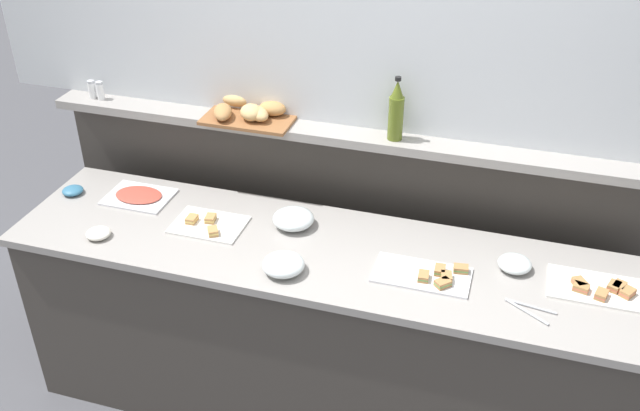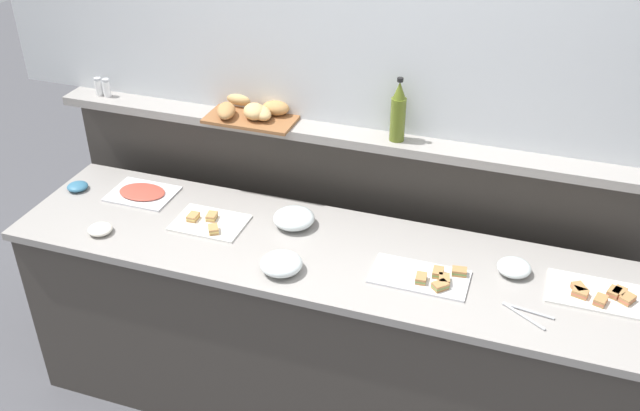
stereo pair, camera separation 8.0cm
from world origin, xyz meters
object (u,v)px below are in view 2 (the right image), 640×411
object	(u,v)px
glass_bowl_large	(294,219)
sandwich_platter_side	(209,222)
sandwich_platter_front	(597,294)
cold_cuts_platter	(142,193)
glass_bowl_small	(514,268)
condiment_bowl_cream	(78,186)
pepper_shaker	(107,88)
condiment_bowl_teal	(100,229)
salt_shaker	(99,87)
sandwich_platter_rear	(426,277)
bread_basket	(251,110)
glass_bowl_medium	(281,264)
olive_oil_bottle	(398,113)
serving_tongs	(525,313)

from	to	relation	value
glass_bowl_large	sandwich_platter_side	bearing A→B (deg)	-162.31
sandwich_platter_front	cold_cuts_platter	xyz separation A→B (m)	(-1.97, 0.10, -0.00)
sandwich_platter_front	glass_bowl_small	world-z (taller)	glass_bowl_small
condiment_bowl_cream	glass_bowl_large	bearing A→B (deg)	2.37
sandwich_platter_side	pepper_shaker	bearing A→B (deg)	150.20
condiment_bowl_teal	salt_shaker	distance (m)	0.79
glass_bowl_small	pepper_shaker	size ratio (longest dim) A/B	1.50
sandwich_platter_side	sandwich_platter_rear	size ratio (longest dim) A/B	0.82
glass_bowl_small	bread_basket	world-z (taller)	bread_basket
condiment_bowl_teal	condiment_bowl_cream	world-z (taller)	condiment_bowl_teal
sandwich_platter_rear	condiment_bowl_cream	world-z (taller)	sandwich_platter_rear
sandwich_platter_front	pepper_shaker	distance (m)	2.33
cold_cuts_platter	bread_basket	xyz separation A→B (m)	(0.43, 0.29, 0.35)
sandwich_platter_side	condiment_bowl_cream	size ratio (longest dim) A/B	3.20
condiment_bowl_teal	pepper_shaker	bearing A→B (deg)	116.44
pepper_shaker	bread_basket	distance (m)	0.74
glass_bowl_small	salt_shaker	bearing A→B (deg)	170.59
pepper_shaker	sandwich_platter_side	bearing A→B (deg)	-29.80
sandwich_platter_rear	salt_shaker	world-z (taller)	salt_shaker
pepper_shaker	bread_basket	xyz separation A→B (m)	(0.74, 0.01, -0.01)
sandwich_platter_front	glass_bowl_large	xyz separation A→B (m)	(-1.22, 0.09, 0.02)
sandwich_platter_front	cold_cuts_platter	size ratio (longest dim) A/B	1.15
sandwich_platter_front	glass_bowl_medium	distance (m)	1.18
glass_bowl_large	salt_shaker	size ratio (longest dim) A/B	2.04
olive_oil_bottle	pepper_shaker	distance (m)	1.41
sandwich_platter_front	glass_bowl_medium	bearing A→B (deg)	-168.78
cold_cuts_platter	glass_bowl_small	distance (m)	1.66
glass_bowl_medium	condiment_bowl_teal	world-z (taller)	glass_bowl_medium
sandwich_platter_side	glass_bowl_medium	size ratio (longest dim) A/B	1.83
sandwich_platter_rear	olive_oil_bottle	xyz separation A→B (m)	(-0.25, 0.48, 0.44)
pepper_shaker	condiment_bowl_cream	bearing A→B (deg)	-89.99
condiment_bowl_cream	sandwich_platter_front	bearing A→B (deg)	-1.07
serving_tongs	pepper_shaker	size ratio (longest dim) A/B	2.13
sandwich_platter_rear	pepper_shaker	xyz separation A→B (m)	(-1.66, 0.48, 0.36)
cold_cuts_platter	serving_tongs	size ratio (longest dim) A/B	1.57
sandwich_platter_side	condiment_bowl_teal	distance (m)	0.45
cold_cuts_platter	bread_basket	bearing A→B (deg)	33.59
sandwich_platter_side	cold_cuts_platter	bearing A→B (deg)	163.00
condiment_bowl_cream	olive_oil_bottle	xyz separation A→B (m)	(1.41, 0.33, 0.43)
glass_bowl_large	pepper_shaker	xyz separation A→B (m)	(-1.05, 0.29, 0.34)
bread_basket	sandwich_platter_rear	bearing A→B (deg)	-28.06
sandwich_platter_front	pepper_shaker	size ratio (longest dim) A/B	3.86
glass_bowl_medium	bread_basket	distance (m)	0.79
sandwich_platter_side	salt_shaker	xyz separation A→B (m)	(-0.75, 0.40, 0.36)
sandwich_platter_front	condiment_bowl_cream	size ratio (longest dim) A/B	3.54
condiment_bowl_cream	bread_basket	world-z (taller)	bread_basket
glass_bowl_small	salt_shaker	xyz separation A→B (m)	(-2.01, 0.33, 0.35)
sandwich_platter_side	sandwich_platter_rear	xyz separation A→B (m)	(0.95, -0.08, 0.00)
sandwich_platter_side	glass_bowl_small	distance (m)	1.27
condiment_bowl_cream	glass_bowl_medium	bearing A→B (deg)	-13.69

